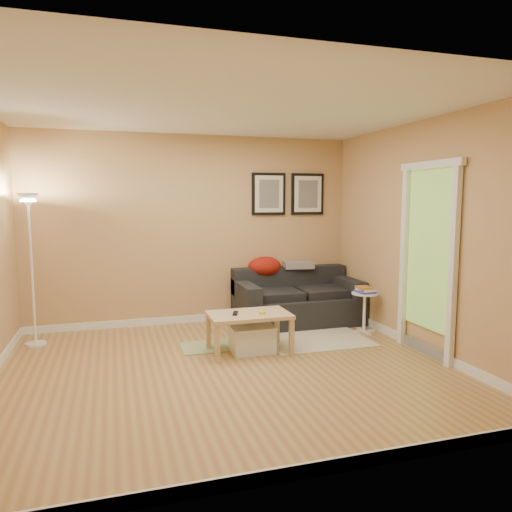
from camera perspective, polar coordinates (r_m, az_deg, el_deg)
name	(u,v)px	position (r m, az deg, el deg)	size (l,w,h in m)	color
floor	(228,370)	(4.99, -3.31, -13.41)	(4.50, 4.50, 0.00)	#AB8649
ceiling	(227,107)	(4.77, -3.53, 17.40)	(4.50, 4.50, 0.00)	white
wall_back	(194,230)	(6.66, -7.43, 3.09)	(4.50, 4.50, 0.00)	tan
wall_front	(307,271)	(2.81, 6.10, -1.83)	(4.50, 4.50, 0.00)	tan
wall_right	(423,237)	(5.66, 19.33, 2.13)	(4.00, 4.00, 0.00)	tan
baseboard_back	(195,319)	(6.84, -7.25, -7.42)	(4.50, 0.02, 0.10)	white
baseboard_front	(304,471)	(3.25, 5.73, -24.19)	(4.50, 0.02, 0.10)	white
baseboard_right	(418,346)	(5.88, 18.77, -10.10)	(0.02, 4.00, 0.10)	white
sofa	(298,297)	(6.70, 5.00, -4.85)	(1.70, 0.90, 0.75)	black
red_throw	(265,267)	(6.81, 1.04, -1.26)	(0.48, 0.36, 0.28)	maroon
plaid_throw	(298,265)	(6.95, 5.07, -1.04)	(0.42, 0.26, 0.10)	tan
framed_print_left	(269,194)	(6.88, 1.53, 7.42)	(0.50, 0.04, 0.60)	black
framed_print_right	(307,194)	(7.09, 6.17, 7.36)	(0.50, 0.04, 0.60)	black
area_rug	(317,340)	(5.97, 7.35, -9.97)	(1.25, 0.85, 0.01)	beige
green_runner	(211,346)	(5.72, -5.39, -10.70)	(0.70, 0.50, 0.01)	#668C4C
coffee_table	(249,333)	(5.44, -0.83, -9.17)	(0.91, 0.55, 0.45)	tan
remote_control	(235,313)	(5.34, -2.48, -6.85)	(0.05, 0.16, 0.02)	black
tape_roll	(262,313)	(5.33, 0.71, -6.81)	(0.07, 0.07, 0.03)	yellow
storage_bin	(252,339)	(5.48, -0.46, -9.87)	(0.49, 0.36, 0.30)	white
side_table	(364,312)	(6.40, 12.81, -6.59)	(0.34, 0.34, 0.52)	white
book_stack	(365,290)	(6.34, 12.90, -3.93)	(0.19, 0.25, 0.08)	#3B359F
floor_lamp	(32,274)	(6.16, -25.20, -1.97)	(0.23, 0.23, 1.80)	white
doorway	(427,263)	(5.54, 19.72, -0.84)	(0.12, 1.01, 2.13)	white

